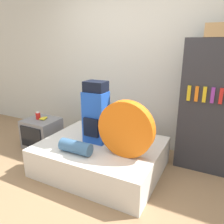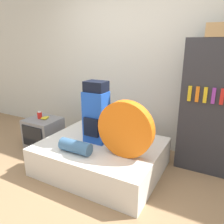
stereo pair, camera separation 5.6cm
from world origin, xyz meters
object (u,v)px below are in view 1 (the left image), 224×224
Objects in this scene: bookshelf at (208,107)px; cardboard_box at (220,30)px; canister at (38,116)px; tent_bag at (126,129)px; sleeping_roll at (76,147)px; backpack at (96,113)px; television at (42,133)px.

cardboard_box reaches higher than bookshelf.
canister is 2.79m from cardboard_box.
canister is at bearing 169.39° from tent_bag.
tent_bag is 0.64m from sleeping_roll.
tent_bag is (0.51, -0.19, -0.06)m from backpack.
bookshelf reaches higher than television.
bookshelf is at bearing 39.00° from sleeping_roll.
sleeping_roll is 1.29× the size of cardboard_box.
canister is 2.51m from bookshelf.
television is (-1.11, 0.12, -0.53)m from backpack.
backpack is at bearing -152.42° from bookshelf.
bookshelf reaches higher than sleeping_roll.
bookshelf is 0.92m from cardboard_box.
sleeping_roll is (-0.55, -0.21, -0.25)m from tent_bag.
cardboard_box is (2.40, 0.51, 1.53)m from television.
backpack is at bearing -6.29° from television.
tent_bag is 0.39× the size of bookshelf.
tent_bag reaches higher than sleeping_roll.
television is 2.89m from cardboard_box.
backpack is 1.54× the size of television.
backpack is 0.51m from sleeping_roll.
television is 4.33× the size of canister.
cardboard_box reaches higher than tent_bag.
canister is at bearing -167.45° from bookshelf.
tent_bag is at bearing -10.88° from television.
television is (-1.61, 0.31, -0.47)m from tent_bag.
canister is (-1.11, 0.52, 0.07)m from sleeping_roll.
bookshelf is at bearing 12.55° from canister.
television is 0.29m from canister.
backpack is at bearing -6.10° from canister.
sleeping_roll reaches higher than television.
bookshelf is at bearing 27.58° from backpack.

